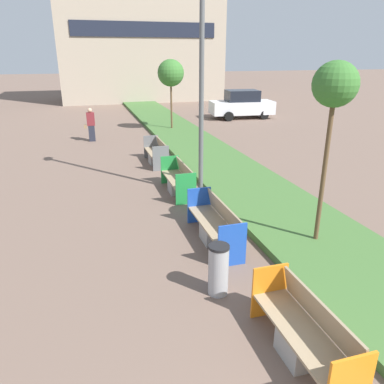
% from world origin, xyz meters
% --- Properties ---
extents(planter_grass_strip, '(2.80, 120.00, 0.18)m').
position_xyz_m(planter_grass_strip, '(3.20, 12.00, 0.09)').
color(planter_grass_strip, '#426B33').
rests_on(planter_grass_strip, ground).
extents(building_backdrop, '(14.38, 7.31, 10.95)m').
position_xyz_m(building_backdrop, '(4.00, 36.76, 5.48)').
color(building_backdrop, tan).
rests_on(building_backdrop, ground).
extents(bench_orange_frame, '(0.65, 2.05, 0.94)m').
position_xyz_m(bench_orange_frame, '(0.94, 3.35, 0.37)').
color(bench_orange_frame, '#9E9B96').
rests_on(bench_orange_frame, ground).
extents(bench_blue_frame, '(0.65, 2.30, 0.94)m').
position_xyz_m(bench_blue_frame, '(0.94, 7.10, 0.37)').
color(bench_blue_frame, '#9E9B96').
rests_on(bench_blue_frame, ground).
extents(bench_green_frame, '(0.65, 2.07, 0.94)m').
position_xyz_m(bench_green_frame, '(0.94, 10.51, 0.37)').
color(bench_green_frame, '#9E9B96').
rests_on(bench_green_frame, ground).
extents(bench_grey_frame, '(0.65, 2.03, 0.94)m').
position_xyz_m(bench_grey_frame, '(0.94, 13.99, 0.37)').
color(bench_grey_frame, '#9E9B96').
rests_on(bench_grey_frame, ground).
extents(litter_bin, '(0.38, 0.38, 0.98)m').
position_xyz_m(litter_bin, '(0.30, 5.16, 0.49)').
color(litter_bin, '#9EA0A5').
rests_on(litter_bin, ground).
extents(street_lamp_post, '(0.24, 0.44, 7.89)m').
position_xyz_m(street_lamp_post, '(1.55, 10.13, 4.33)').
color(street_lamp_post, '#56595B').
rests_on(street_lamp_post, ground).
extents(sapling_tree_near, '(0.91, 0.91, 4.04)m').
position_xyz_m(sapling_tree_near, '(3.07, 6.24, 3.50)').
color(sapling_tree_near, brown).
rests_on(sapling_tree_near, ground).
extents(sapling_tree_far, '(1.43, 1.43, 3.88)m').
position_xyz_m(sapling_tree_far, '(3.07, 20.33, 3.14)').
color(sapling_tree_far, brown).
rests_on(sapling_tree_far, ground).
extents(pedestrian_walking, '(0.53, 0.24, 1.65)m').
position_xyz_m(pedestrian_walking, '(-1.38, 18.93, 0.83)').
color(pedestrian_walking, '#232633').
rests_on(pedestrian_walking, ground).
extents(parked_car_distant, '(4.36, 2.17, 1.86)m').
position_xyz_m(parked_car_distant, '(8.68, 23.40, 0.91)').
color(parked_car_distant, silver).
rests_on(parked_car_distant, ground).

